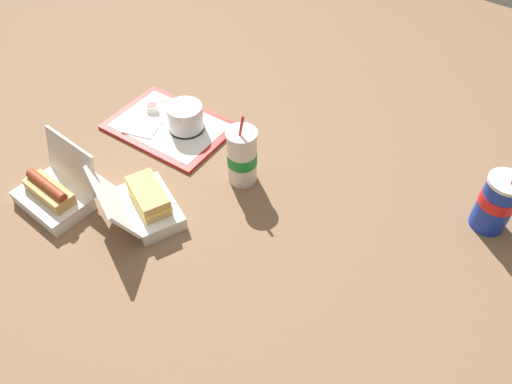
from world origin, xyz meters
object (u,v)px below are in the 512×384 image
Objects in this scene: food_tray at (170,127)px; cake_container at (185,118)px; plastic_fork at (175,105)px; clamshell_hotdog_back at (54,193)px; ketchup_cup at (152,108)px; soda_cup_back at (242,157)px; soda_cup_center at (497,202)px; clamshell_sandwich_corner at (146,203)px.

cake_container reaches higher than food_tray.
plastic_fork is 0.55× the size of clamshell_hotdog_back.
soda_cup_back is at bearing -6.77° from ketchup_cup.
clamshell_hotdog_back is at bearing -79.68° from ketchup_cup.
ketchup_cup is at bearing 100.32° from clamshell_hotdog_back.
soda_cup_back is 0.67m from soda_cup_center.
clamshell_sandwich_corner is 0.90m from soda_cup_center.
food_tray is 9.67× the size of ketchup_cup.
ketchup_cup is at bearing 173.23° from soda_cup_back.
soda_cup_center reaches higher than clamshell_hotdog_back.
food_tray is 0.42m from clamshell_hotdog_back.
soda_cup_center reaches higher than ketchup_cup.
food_tray is 0.97m from soda_cup_center.
soda_cup_back reaches higher than ketchup_cup.
clamshell_sandwich_corner reaches higher than cake_container.
food_tray is at bearing 88.05° from clamshell_hotdog_back.
soda_cup_center is at bearing 23.18° from soda_cup_back.
clamshell_sandwich_corner is at bearing -45.65° from ketchup_cup.
plastic_fork is 0.49× the size of soda_cup_center.
ketchup_cup is at bearing -177.87° from cake_container.
soda_cup_center is (0.73, 0.52, 0.04)m from clamshell_sandwich_corner.
plastic_fork is 0.43× the size of clamshell_sandwich_corner.
soda_cup_back reaches higher than plastic_fork.
soda_cup_center is (0.95, 0.65, 0.04)m from clamshell_hotdog_back.
food_tray is 0.08m from cake_container.
food_tray is 0.10m from plastic_fork.
clamshell_hotdog_back reaches higher than clamshell_sandwich_corner.
cake_container is 0.13m from plastic_fork.
clamshell_hotdog_back is at bearing -91.95° from food_tray.
clamshell_hotdog_back is (0.08, -0.43, 0.01)m from ketchup_cup.
ketchup_cup is 0.42m from soda_cup_back.
clamshell_sandwich_corner is 0.29m from soda_cup_back.
food_tray is 0.36m from clamshell_sandwich_corner.
soda_cup_center reaches higher than plastic_fork.
ketchup_cup is 0.20× the size of clamshell_hotdog_back.
soda_cup_center is at bearing 13.79° from food_tray.
plastic_fork is at bearing -171.52° from soda_cup_center.
cake_container is 0.45m from clamshell_hotdog_back.
clamshell_sandwich_corner reaches higher than food_tray.
ketchup_cup is (-0.15, -0.01, -0.03)m from cake_container.
clamshell_hotdog_back is 1.15m from soda_cup_center.
cake_container is 0.44× the size of clamshell_sandwich_corner.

